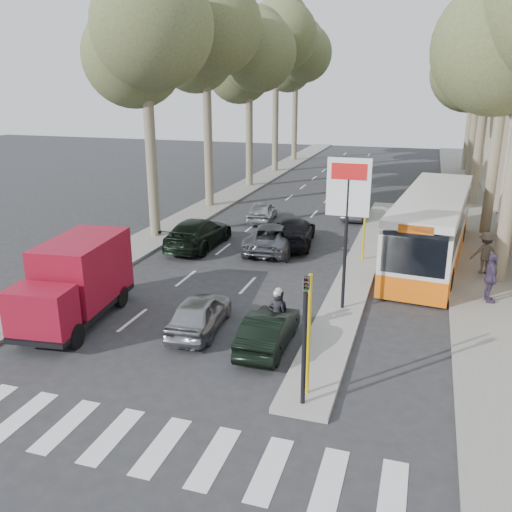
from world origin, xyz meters
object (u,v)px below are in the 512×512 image
(dark_hatchback, at_px, (269,330))
(red_truck, at_px, (77,280))
(city_bus, at_px, (432,225))
(motorcycle, at_px, (277,313))
(silver_hatchback, at_px, (199,313))

(dark_hatchback, bearing_deg, red_truck, -0.70)
(city_bus, distance_m, motorcycle, 10.96)
(red_truck, bearing_deg, city_bus, 36.51)
(silver_hatchback, bearing_deg, dark_hatchback, 164.41)
(silver_hatchback, height_order, motorcycle, motorcycle)
(red_truck, distance_m, motorcycle, 7.04)
(silver_hatchback, xyz_separation_m, dark_hatchback, (2.57, -0.49, -0.03))
(city_bus, xyz_separation_m, motorcycle, (-4.73, -9.85, -0.95))
(dark_hatchback, distance_m, motorcycle, 1.02)
(city_bus, bearing_deg, dark_hatchback, -107.60)
(silver_hatchback, xyz_separation_m, city_bus, (7.30, 10.37, 1.06))
(red_truck, relative_size, city_bus, 0.44)
(dark_hatchback, relative_size, city_bus, 0.29)
(silver_hatchback, xyz_separation_m, motorcycle, (2.57, 0.52, 0.12))
(motorcycle, bearing_deg, silver_hatchback, -175.97)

